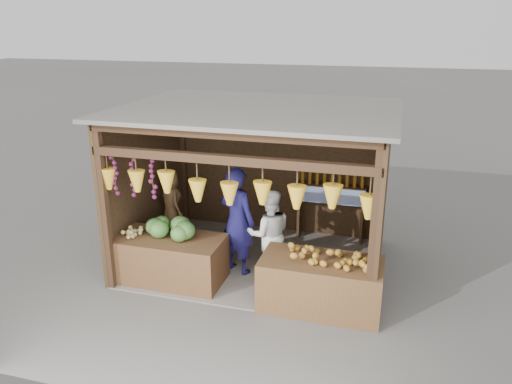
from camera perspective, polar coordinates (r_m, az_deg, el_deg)
ground at (r=8.66m, az=0.17°, el=-8.01°), size 80.00×80.00×0.00m
stall_structure at (r=8.01m, az=-0.13°, el=2.57°), size 4.30×3.30×2.66m
back_shelf at (r=9.29m, az=8.59°, el=-0.45°), size 1.25×0.32×1.32m
counter_left at (r=8.05m, az=-9.83°, el=-7.56°), size 1.71×0.85×0.74m
counter_right at (r=7.28m, az=7.39°, el=-10.40°), size 1.71×0.85×0.75m
stool at (r=9.26m, az=-9.42°, el=-5.33°), size 0.33×0.33×0.31m
man_standing at (r=7.99m, az=-2.17°, el=-3.33°), size 0.77×0.64×1.79m
woman_standing at (r=7.91m, az=1.53°, el=-4.82°), size 0.87×0.78×1.47m
vendor_seated at (r=8.99m, az=-9.67°, el=-1.09°), size 0.66×0.65×1.15m
melon_pile at (r=7.89m, az=-9.93°, el=-3.91°), size 1.00×0.50×0.32m
tanfruit_pile at (r=8.06m, az=-13.97°, el=-4.44°), size 0.34×0.40×0.13m
mango_pile at (r=7.05m, az=8.38°, el=-7.04°), size 1.40×0.64×0.22m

